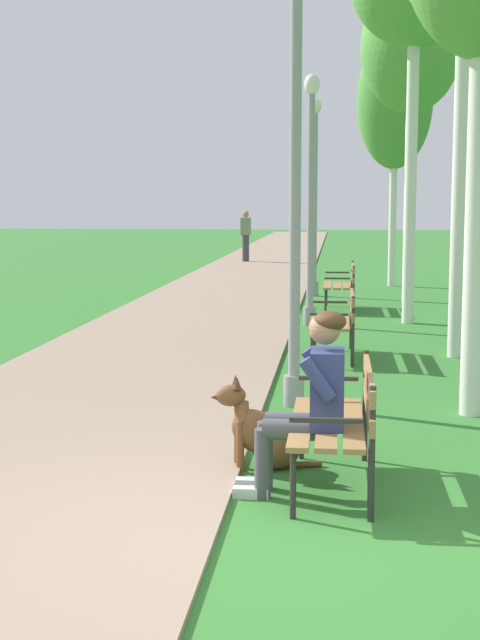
# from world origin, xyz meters

# --- Properties ---
(ground_plane) EXTENTS (120.00, 120.00, 0.00)m
(ground_plane) POSITION_xyz_m (0.00, 0.00, 0.00)
(ground_plane) COLOR #33752D
(paved_path) EXTENTS (3.26, 60.00, 0.04)m
(paved_path) POSITION_xyz_m (-1.97, 24.00, 0.02)
(paved_path) COLOR gray
(paved_path) RESTS_ON ground
(park_bench_near) EXTENTS (0.55, 1.50, 0.85)m
(park_bench_near) POSITION_xyz_m (0.39, 1.15, 0.51)
(park_bench_near) COLOR olive
(park_bench_near) RESTS_ON ground
(park_bench_mid) EXTENTS (0.55, 1.50, 0.85)m
(park_bench_mid) POSITION_xyz_m (0.35, 6.58, 0.51)
(park_bench_mid) COLOR olive
(park_bench_mid) RESTS_ON ground
(park_bench_far) EXTENTS (0.55, 1.50, 0.85)m
(park_bench_far) POSITION_xyz_m (0.44, 11.83, 0.51)
(park_bench_far) COLOR olive
(park_bench_far) RESTS_ON ground
(person_seated_on_near_bench) EXTENTS (0.74, 0.49, 1.25)m
(person_seated_on_near_bench) POSITION_xyz_m (0.18, 0.95, 0.68)
(person_seated_on_near_bench) COLOR #4C4C51
(person_seated_on_near_bench) RESTS_ON ground
(dog_brown) EXTENTS (0.82, 0.38, 0.71)m
(dog_brown) POSITION_xyz_m (-0.18, 1.53, 0.26)
(dog_brown) COLOR brown
(dog_brown) RESTS_ON ground
(lamp_post_near) EXTENTS (0.24, 0.24, 4.42)m
(lamp_post_near) POSITION_xyz_m (-0.06, 3.70, 2.28)
(lamp_post_near) COLOR gray
(lamp_post_near) RESTS_ON ground
(lamp_post_mid) EXTENTS (0.24, 0.24, 3.90)m
(lamp_post_mid) POSITION_xyz_m (-0.08, 9.62, 2.02)
(lamp_post_mid) COLOR gray
(lamp_post_mid) RESTS_ON ground
(lamp_post_far) EXTENTS (0.24, 0.24, 4.04)m
(lamp_post_far) POSITION_xyz_m (-0.14, 14.33, 2.09)
(lamp_post_far) COLOR gray
(lamp_post_far) RESTS_ON ground
(birch_tree_fifth) EXTENTS (1.92, 1.90, 6.13)m
(birch_tree_fifth) POSITION_xyz_m (1.69, 13.46, 4.85)
(birch_tree_fifth) COLOR silver
(birch_tree_fifth) RESTS_ON ground
(birch_tree_sixth) EXTENTS (1.72, 1.52, 5.76)m
(birch_tree_sixth) POSITION_xyz_m (1.60, 16.84, 4.19)
(birch_tree_sixth) COLOR silver
(birch_tree_sixth) RESTS_ON ground
(pedestrian_distant) EXTENTS (0.32, 0.22, 1.65)m
(pedestrian_distant) POSITION_xyz_m (-2.59, 24.80, 0.84)
(pedestrian_distant) COLOR #383842
(pedestrian_distant) RESTS_ON ground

